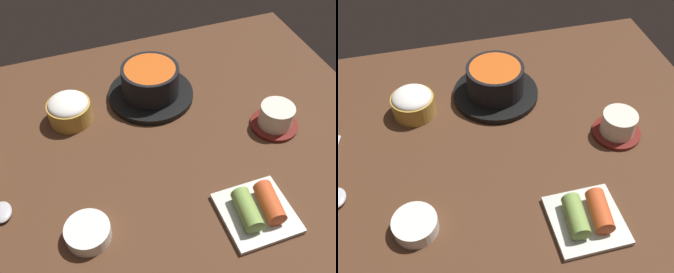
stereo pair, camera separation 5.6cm
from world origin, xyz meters
TOP-DOWN VIEW (x-y plane):
  - dining_table at (0.00, 0.00)cm, footprint 100.00×76.00cm
  - stone_pot at (3.59, 14.15)cm, footprint 19.70×19.70cm
  - rice_bowl at (-15.34, 12.84)cm, footprint 9.43×9.43cm
  - tea_cup_with_saucer at (25.70, -4.19)cm, footprint 10.21×10.21cm
  - kimchi_plate at (11.28, -22.85)cm, footprint 12.58×12.58cm
  - side_bowl_near at (-17.91, -16.97)cm, footprint 7.88×7.88cm

SIDE VIEW (x-z plane):
  - dining_table at x=0.00cm, z-range 0.00..2.00cm
  - side_bowl_near at x=-17.91cm, z-range 2.12..4.93cm
  - kimchi_plate at x=11.28cm, z-range 1.45..5.86cm
  - tea_cup_with_saucer at x=25.70cm, z-range 1.82..7.30cm
  - rice_bowl at x=-15.34cm, z-range 2.04..8.22cm
  - stone_pot at x=3.59cm, z-range 1.58..9.72cm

